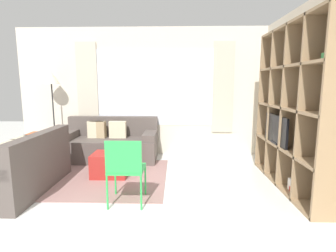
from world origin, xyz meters
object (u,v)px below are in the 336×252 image
floor_lamp (51,83)px  couch_main (110,144)px  ottoman (110,165)px  folding_chair (126,166)px  shelving_unit (295,109)px  couch_side (21,169)px

floor_lamp → couch_main: bearing=-7.9°
ottoman → folding_chair: folding_chair is taller
shelving_unit → floor_lamp: bearing=160.4°
couch_side → folding_chair: (1.60, -0.42, 0.20)m
couch_side → floor_lamp: floor_lamp is taller
floor_lamp → folding_chair: bearing=-49.1°
couch_main → couch_side: (-0.88, -1.64, 0.00)m
folding_chair → ottoman: bearing=-66.1°
floor_lamp → folding_chair: floor_lamp is taller
shelving_unit → floor_lamp: 4.56m
couch_side → folding_chair: 1.67m
shelving_unit → floor_lamp: size_ratio=1.32×
shelving_unit → couch_main: (-3.07, 1.36, -0.85)m
shelving_unit → couch_side: bearing=-176.0°
shelving_unit → couch_main: 3.46m
couch_main → floor_lamp: floor_lamp is taller
shelving_unit → couch_side: size_ratio=1.46×
folding_chair → shelving_unit: bearing=-163.4°
ottoman → folding_chair: bearing=-66.1°
ottoman → folding_chair: size_ratio=0.67×
shelving_unit → folding_chair: size_ratio=2.74×
couch_main → shelving_unit: bearing=-23.9°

